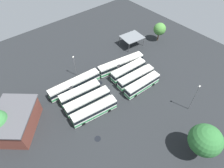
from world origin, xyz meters
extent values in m
plane|color=black|center=(0.00, 0.00, 0.00)|extent=(97.16, 97.16, 0.00)
cube|color=silver|center=(-8.51, -2.95, 1.86)|extent=(12.59, 4.14, 3.12)
cube|color=beige|center=(-8.51, -2.95, 3.49)|extent=(12.08, 3.88, 0.14)
cube|color=black|center=(-8.51, -2.95, 2.36)|extent=(12.66, 4.18, 1.00)
cube|color=#2D8C4C|center=(-8.51, -2.95, 0.99)|extent=(12.66, 4.18, 0.62)
cube|color=black|center=(-2.38, -3.83, 2.46)|extent=(0.34, 1.97, 1.15)
cylinder|color=black|center=(-4.56, -2.40, 0.50)|extent=(1.03, 0.44, 1.00)
cylinder|color=black|center=(-4.87, -4.59, 0.50)|extent=(1.03, 0.44, 1.00)
cylinder|color=black|center=(-12.16, -1.31, 0.50)|extent=(1.03, 0.44, 1.00)
cylinder|color=black|center=(-12.47, -3.51, 0.50)|extent=(1.03, 0.44, 1.00)
cube|color=silver|center=(-7.99, 0.77, 1.86)|extent=(13.01, 3.85, 3.12)
cube|color=beige|center=(-7.99, 0.77, 3.49)|extent=(12.48, 3.60, 0.14)
cube|color=black|center=(-7.99, 0.77, 2.36)|extent=(13.08, 3.89, 1.00)
cube|color=#2D8C4C|center=(-7.99, 0.77, 0.99)|extent=(13.08, 3.89, 0.62)
cube|color=black|center=(-1.61, 0.04, 2.46)|extent=(0.28, 1.97, 1.15)
cylinder|color=black|center=(-3.92, 1.42, 0.50)|extent=(1.03, 0.41, 1.00)
cylinder|color=black|center=(-4.17, -0.79, 0.50)|extent=(1.03, 0.41, 1.00)
cylinder|color=black|center=(-11.82, 2.32, 0.50)|extent=(1.03, 0.41, 1.00)
cylinder|color=black|center=(-12.07, 0.11, 0.50)|extent=(1.03, 0.41, 1.00)
cube|color=silver|center=(-7.96, 4.56, 1.86)|extent=(12.02, 3.82, 3.12)
cube|color=beige|center=(-7.96, 4.56, 3.49)|extent=(11.53, 3.57, 0.14)
cube|color=black|center=(-7.96, 4.56, 2.36)|extent=(12.08, 3.86, 1.00)
cube|color=#2D8C4C|center=(-7.96, 4.56, 0.99)|extent=(12.08, 3.86, 0.62)
cube|color=black|center=(-2.09, 3.85, 2.46)|extent=(0.30, 1.97, 1.15)
cylinder|color=black|center=(-4.19, 5.22, 0.50)|extent=(1.03, 0.42, 1.00)
cylinder|color=black|center=(-4.46, 3.02, 0.50)|extent=(1.03, 0.42, 1.00)
cylinder|color=black|center=(-11.47, 6.11, 0.50)|extent=(1.03, 0.42, 1.00)
cylinder|color=black|center=(-11.73, 3.91, 0.50)|extent=(1.03, 0.42, 1.00)
cube|color=silver|center=(-7.31, 8.34, 1.86)|extent=(16.00, 3.50, 3.12)
cube|color=beige|center=(-7.31, 8.34, 3.49)|extent=(15.35, 3.26, 0.14)
cube|color=black|center=(-7.31, 8.34, 2.36)|extent=(16.08, 3.54, 1.00)
cube|color=#2D8C4C|center=(-7.31, 8.34, 0.99)|extent=(16.08, 3.54, 0.62)
cube|color=black|center=(0.62, 7.79, 2.46)|extent=(0.20, 1.98, 1.15)
cube|color=#47474C|center=(-9.05, 8.46, 1.86)|extent=(1.07, 2.51, 3.00)
cylinder|color=black|center=(-2.33, 9.11, 0.50)|extent=(1.02, 0.37, 1.00)
cylinder|color=black|center=(-2.48, 6.90, 0.50)|extent=(1.02, 0.37, 1.00)
cylinder|color=black|center=(-12.14, 9.79, 0.50)|extent=(1.02, 0.37, 1.00)
cylinder|color=black|center=(-12.30, 7.57, 0.50)|extent=(1.02, 0.37, 1.00)
cube|color=silver|center=(7.83, -4.51, 1.86)|extent=(11.92, 2.95, 3.12)
cube|color=beige|center=(7.83, -4.51, 3.49)|extent=(11.44, 2.73, 0.14)
cube|color=black|center=(7.83, -4.51, 2.36)|extent=(11.98, 2.99, 1.00)
cube|color=#2D8C4C|center=(7.83, -4.51, 0.99)|extent=(11.98, 2.99, 0.62)
cube|color=black|center=(13.75, -4.79, 2.46)|extent=(0.15, 1.98, 1.15)
cylinder|color=black|center=(11.54, -3.57, 0.50)|extent=(1.01, 0.35, 1.00)
cylinder|color=black|center=(11.44, -5.79, 0.50)|extent=(1.01, 0.35, 1.00)
cylinder|color=black|center=(4.22, -3.24, 0.50)|extent=(1.01, 0.35, 1.00)
cylinder|color=black|center=(4.12, -5.45, 0.50)|extent=(1.01, 0.35, 1.00)
cube|color=silver|center=(8.53, -1.09, 1.86)|extent=(12.47, 3.50, 3.12)
cube|color=beige|center=(8.53, -1.09, 3.49)|extent=(11.97, 3.27, 0.14)
cube|color=black|center=(8.53, -1.09, 2.36)|extent=(12.54, 3.55, 1.00)
cube|color=#2D8C4C|center=(8.53, -1.09, 0.99)|extent=(12.54, 3.55, 0.62)
cube|color=black|center=(14.67, -1.64, 2.46)|extent=(0.24, 1.97, 1.15)
cylinder|color=black|center=(12.43, -0.33, 0.50)|extent=(1.02, 0.39, 1.00)
cylinder|color=black|center=(12.23, -2.53, 0.50)|extent=(1.02, 0.39, 1.00)
cylinder|color=black|center=(4.83, 0.36, 0.50)|extent=(1.02, 0.39, 1.00)
cylinder|color=black|center=(4.63, -1.85, 0.50)|extent=(1.02, 0.39, 1.00)
cube|color=silver|center=(8.98, 2.68, 1.86)|extent=(12.33, 3.12, 3.12)
cube|color=beige|center=(8.98, 2.68, 3.49)|extent=(11.84, 2.90, 0.14)
cube|color=black|center=(8.98, 2.68, 2.36)|extent=(12.40, 3.16, 1.00)
cube|color=#2D8C4C|center=(8.98, 2.68, 0.99)|extent=(12.40, 3.16, 0.62)
cube|color=black|center=(15.09, 2.32, 2.46)|extent=(0.18, 1.98, 1.15)
cylinder|color=black|center=(12.83, 3.56, 0.50)|extent=(1.02, 0.36, 1.00)
cylinder|color=black|center=(12.70, 1.35, 0.50)|extent=(1.02, 0.36, 1.00)
cylinder|color=black|center=(5.27, 4.00, 0.50)|extent=(1.02, 0.36, 1.00)
cylinder|color=black|center=(5.14, 1.79, 0.50)|extent=(1.02, 0.36, 1.00)
cube|color=silver|center=(9.17, 6.36, 1.86)|extent=(16.05, 5.15, 3.12)
cube|color=beige|center=(9.17, 6.36, 3.49)|extent=(15.39, 4.85, 0.14)
cube|color=black|center=(9.17, 6.36, 2.36)|extent=(16.13, 5.20, 1.00)
cube|color=#2D8C4C|center=(9.17, 6.36, 0.99)|extent=(16.13, 5.20, 0.62)
cube|color=black|center=(16.99, 4.97, 2.46)|extent=(0.41, 1.96, 1.15)
cube|color=#47474C|center=(7.45, 6.67, 1.86)|extent=(1.32, 2.58, 3.00)
cylinder|color=black|center=(14.20, 6.59, 0.50)|extent=(1.04, 0.47, 1.00)
cylinder|color=black|center=(13.82, 4.41, 0.50)|extent=(1.04, 0.47, 1.00)
cylinder|color=black|center=(4.52, 8.32, 0.50)|extent=(1.04, 0.47, 1.00)
cylinder|color=black|center=(4.13, 6.13, 0.50)|extent=(1.04, 0.47, 1.00)
cube|color=brown|center=(-25.27, 6.33, 2.79)|extent=(14.03, 14.29, 5.57)
cube|color=#4C4C51|center=(-25.27, 6.33, 5.75)|extent=(14.87, 15.15, 0.36)
cube|color=black|center=(-21.41, 10.68, 1.10)|extent=(1.39, 1.24, 2.20)
cube|color=slate|center=(21.28, 13.75, 3.53)|extent=(8.29, 7.18, 0.20)
cylinder|color=#59595B|center=(25.09, 16.20, 1.71)|extent=(0.20, 0.20, 3.43)
cylinder|color=#59595B|center=(24.43, 10.49, 1.71)|extent=(0.20, 0.20, 3.43)
cylinder|color=#59595B|center=(18.12, 17.01, 1.71)|extent=(0.20, 0.20, 3.43)
cylinder|color=#59595B|center=(17.47, 11.29, 1.71)|extent=(0.20, 0.20, 3.43)
cylinder|color=slate|center=(12.34, -17.86, 4.49)|extent=(0.16, 0.16, 8.98)
cube|color=silver|center=(12.34, -17.86, 9.16)|extent=(0.56, 0.28, 0.20)
cylinder|color=slate|center=(-3.90, 13.17, 3.63)|extent=(0.16, 0.16, 7.27)
cube|color=silver|center=(-3.90, 13.17, 7.45)|extent=(0.56, 0.28, 0.20)
cylinder|color=brown|center=(31.46, 9.44, 1.46)|extent=(0.44, 0.44, 2.91)
sphere|color=#478438|center=(31.46, 9.44, 4.86)|extent=(4.59, 4.59, 4.59)
cylinder|color=brown|center=(3.11, -26.10, 1.59)|extent=(0.44, 0.44, 3.17)
sphere|color=#2D6B33|center=(3.11, -26.10, 6.10)|extent=(6.89, 6.89, 6.89)
cylinder|color=brown|center=(-28.55, 7.02, 1.33)|extent=(0.44, 0.44, 2.67)
cylinder|color=black|center=(6.97, 9.46, 0.00)|extent=(3.16, 3.16, 0.01)
cylinder|color=black|center=(7.68, 8.85, 0.00)|extent=(2.40, 2.40, 0.01)
cylinder|color=black|center=(-0.27, 5.63, 0.00)|extent=(1.72, 1.72, 0.01)
cylinder|color=black|center=(-12.08, -8.88, 0.00)|extent=(1.60, 1.60, 0.01)
camera|label=1|loc=(-23.09, -27.36, 42.16)|focal=30.01mm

